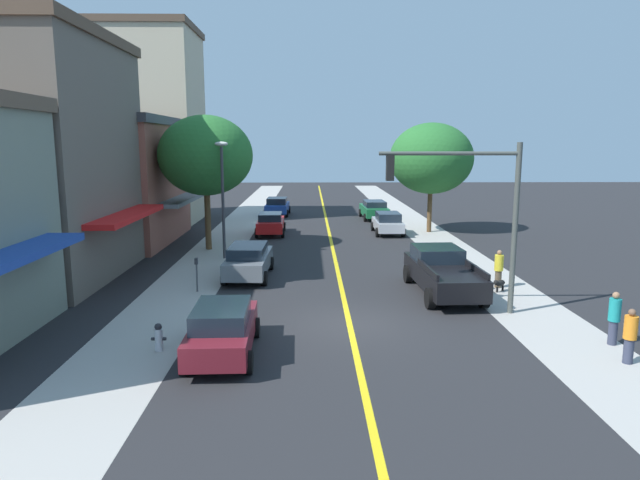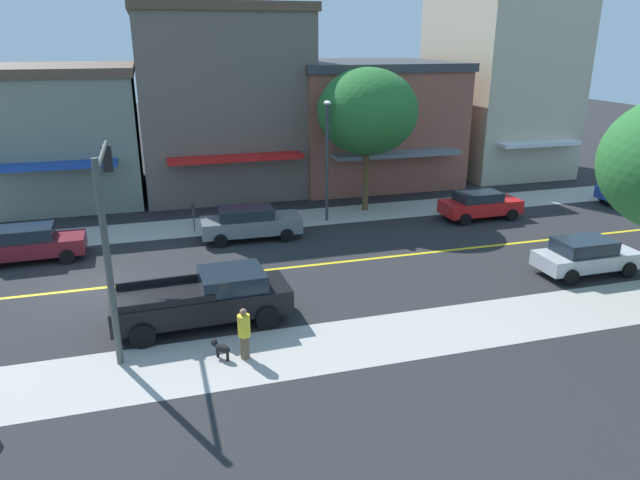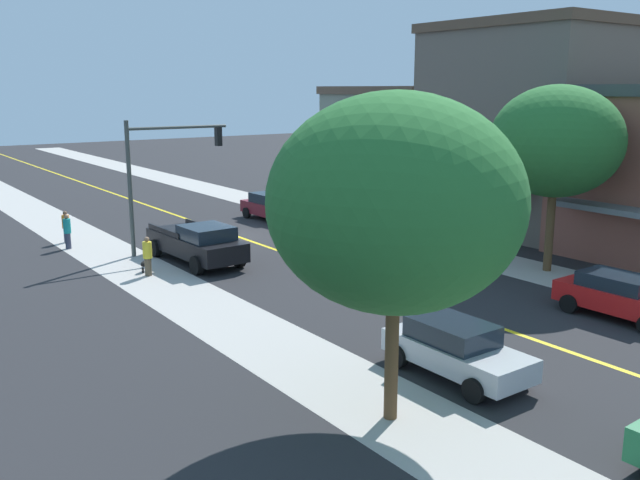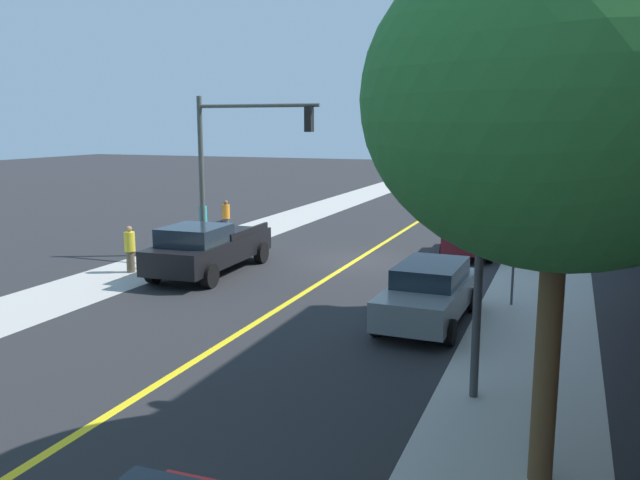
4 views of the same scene
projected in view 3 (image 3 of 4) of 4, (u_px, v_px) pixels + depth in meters
The scene contains 21 objects.
ground_plane at pixel (237, 236), 36.10m from camera, with size 140.00×140.00×0.00m, color #262628.
sidewalk_left at pixel (340, 222), 39.99m from camera, with size 3.09×126.00×0.01m, color #ADA8A0.
sidewalk_right at pixel (109, 254), 32.22m from camera, with size 3.09×126.00×0.01m, color #ADA8A0.
road_centerline_stripe at pixel (237, 236), 36.10m from camera, with size 0.20×126.00×0.00m, color yellow.
pale_office_building at pixel (417, 145), 46.09m from camera, with size 11.05×9.32×7.72m.
corner_shop_building at pixel (540, 126), 38.05m from camera, with size 11.36×10.17×11.05m.
street_tree_left_near at pixel (556, 142), 28.14m from camera, with size 5.39×5.39×7.76m.
street_tree_right_corner at pixel (395, 203), 15.10m from camera, with size 5.72×5.72×7.55m.
fire_hydrant at pixel (303, 210), 41.35m from camera, with size 0.44×0.24×0.86m.
parking_meter at pixel (379, 218), 35.99m from camera, with size 0.12×0.18×1.44m.
traffic_light_mast at pixel (161, 164), 31.80m from camera, with size 5.04×0.32×6.20m.
street_lamp at pixel (482, 176), 29.82m from camera, with size 0.70×0.36×6.25m.
red_sedan_left_curb at pixel (621, 296), 23.07m from camera, with size 2.00×4.27×1.49m.
maroon_sedan_left_curb at pixel (271, 206), 40.44m from camera, with size 2.03×4.42×1.55m.
grey_sedan_left_curb at pixel (383, 233), 32.95m from camera, with size 2.11×4.78×1.55m.
silver_sedan_right_curb at pixel (456, 348), 18.42m from camera, with size 1.95×4.18×1.49m.
black_pickup_truck at pixel (197, 242), 30.47m from camera, with size 2.50×5.94×1.79m.
pedestrian_teal_shirt at pixel (67, 231), 33.10m from camera, with size 0.35×0.35×1.68m.
pedestrian_orange_shirt at pixel (66, 226), 34.49m from camera, with size 0.36×0.36×1.60m.
pedestrian_yellow_shirt at pixel (148, 255), 28.31m from camera, with size 0.37×0.37×1.65m.
small_dog at pixel (146, 263), 29.07m from camera, with size 0.67×0.59×0.55m.
Camera 3 is at (17.10, 31.19, 7.56)m, focal length 38.68 mm.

